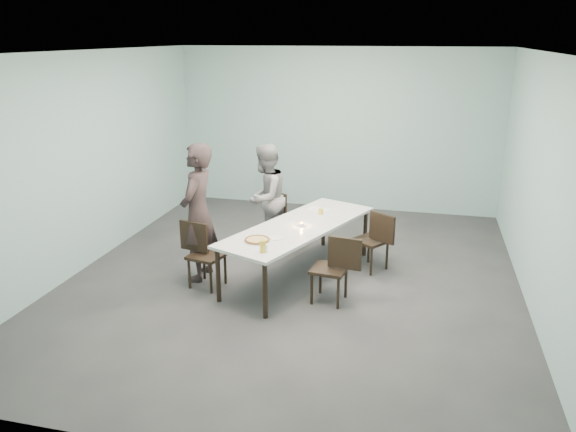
% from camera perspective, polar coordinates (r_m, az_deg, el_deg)
% --- Properties ---
extents(ground, '(7.00, 7.00, 0.00)m').
position_cam_1_polar(ground, '(7.77, 0.54, -6.35)').
color(ground, '#333335').
rests_on(ground, ground).
extents(room_shell, '(6.02, 7.02, 3.01)m').
position_cam_1_polar(room_shell, '(7.17, 0.58, 8.55)').
color(room_shell, '#9BC2C3').
rests_on(room_shell, ground).
extents(table, '(1.81, 2.75, 0.75)m').
position_cam_1_polar(table, '(7.59, 1.10, -1.32)').
color(table, white).
rests_on(table, ground).
extents(chair_near_left, '(0.65, 0.50, 0.87)m').
position_cam_1_polar(chair_near_left, '(7.48, -8.79, -3.40)').
color(chair_near_left, black).
rests_on(chair_near_left, ground).
extents(chair_far_left, '(0.64, 0.57, 0.87)m').
position_cam_1_polar(chair_far_left, '(8.74, -0.68, -0.00)').
color(chair_far_left, black).
rests_on(chair_far_left, ground).
extents(chair_near_right, '(0.64, 0.47, 0.87)m').
position_cam_1_polar(chair_near_right, '(6.94, 4.87, -4.97)').
color(chair_near_right, black).
rests_on(chair_near_right, ground).
extents(chair_far_right, '(0.63, 0.58, 0.87)m').
position_cam_1_polar(chair_far_right, '(7.94, 8.86, -2.13)').
color(chair_far_right, black).
rests_on(chair_far_right, ground).
extents(diner_near, '(0.45, 0.68, 1.87)m').
position_cam_1_polar(diner_near, '(7.58, -9.13, 0.34)').
color(diner_near, black).
rests_on(diner_near, ground).
extents(diner_far, '(0.79, 0.92, 1.65)m').
position_cam_1_polar(diner_far, '(8.57, -2.30, 1.87)').
color(diner_far, gray).
rests_on(diner_far, ground).
extents(pizza, '(0.34, 0.34, 0.04)m').
position_cam_1_polar(pizza, '(6.98, -3.15, -2.45)').
color(pizza, white).
rests_on(pizza, table).
extents(side_plate, '(0.18, 0.18, 0.01)m').
position_cam_1_polar(side_plate, '(7.08, -1.18, -2.23)').
color(side_plate, white).
rests_on(side_plate, table).
extents(beer_glass, '(0.08, 0.08, 0.15)m').
position_cam_1_polar(beer_glass, '(6.61, -2.56, -3.10)').
color(beer_glass, gold).
rests_on(beer_glass, table).
extents(water_tumbler, '(0.08, 0.08, 0.09)m').
position_cam_1_polar(water_tumbler, '(6.64, -2.42, -3.29)').
color(water_tumbler, silver).
rests_on(water_tumbler, table).
extents(tealight, '(0.06, 0.06, 0.05)m').
position_cam_1_polar(tealight, '(7.52, 1.38, -0.88)').
color(tealight, silver).
rests_on(tealight, table).
extents(amber_tumbler, '(0.07, 0.07, 0.08)m').
position_cam_1_polar(amber_tumbler, '(8.03, 3.35, 0.47)').
color(amber_tumbler, gold).
rests_on(amber_tumbler, table).
extents(menu, '(0.36, 0.32, 0.01)m').
position_cam_1_polar(menu, '(8.24, 3.03, 0.66)').
color(menu, silver).
rests_on(menu, table).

